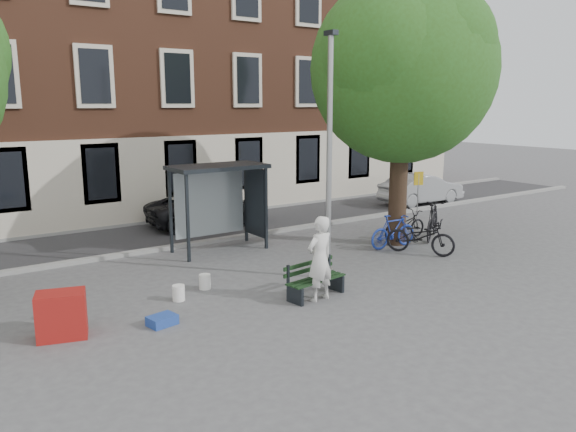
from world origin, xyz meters
The scene contains 22 objects.
ground centered at (0.00, 0.00, 0.00)m, with size 90.00×90.00×0.00m, color #4C4C4F.
road centered at (0.00, 7.00, 0.01)m, with size 40.00×4.00×0.01m, color #28282B.
curb_near centered at (0.00, 5.00, 0.06)m, with size 40.00×0.25×0.12m, color gray.
curb_far centered at (0.00, 9.00, 0.06)m, with size 40.00×0.25×0.12m, color gray.
building_row centered at (0.00, 13.00, 7.00)m, with size 30.00×8.00×14.00m, color brown.
lamppost centered at (0.00, 0.00, 2.78)m, with size 0.28×0.35×6.11m.
tree_right centered at (4.01, 1.38, 5.62)m, with size 5.76×5.60×8.20m.
bus_shelter centered at (-0.61, 4.11, 1.92)m, with size 2.85×1.45×2.62m.
painter centered at (-1.20, -1.20, 0.98)m, with size 0.71×0.47×1.96m, color silver.
bench centered at (-1.15, -0.94, 0.37)m, with size 1.62×0.72×0.80m.
bike_a centered at (4.73, 1.84, 0.47)m, with size 0.63×1.80×0.94m, color black.
bike_b centered at (3.59, 1.23, 0.53)m, with size 0.50×1.76×1.06m, color navy.
bike_c centered at (3.72, 0.24, 0.54)m, with size 0.71×2.04×1.07m, color black.
bike_d centered at (5.50, 1.34, 0.61)m, with size 0.58×2.05×1.23m, color black.
car_dark centered at (0.37, 7.50, 0.62)m, with size 2.04×4.43×1.23m, color black.
car_silver centered at (10.24, 6.10, 0.67)m, with size 1.42×4.06×1.34m, color #96999D.
red_stand centered at (-6.53, -0.04, 0.45)m, with size 0.90×0.60×0.90m, color maroon.
blue_crate centered at (-4.73, -0.55, 0.10)m, with size 0.55×0.40×0.20m, color #21419A.
bucket_a centered at (-3.00, 1.00, 0.18)m, with size 0.28×0.28×0.36m, color white.
bucket_b centered at (-3.86, 0.60, 0.18)m, with size 0.28×0.28×0.36m, color white.
bucket_c centered at (-6.30, 0.85, 0.18)m, with size 0.28×0.28×0.36m, color white.
notice_sign centered at (6.08, 2.55, 1.53)m, with size 0.35×0.14×2.07m.
Camera 1 is at (-8.74, -10.81, 4.42)m, focal length 35.00 mm.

